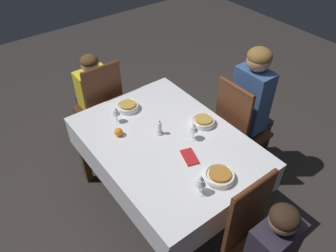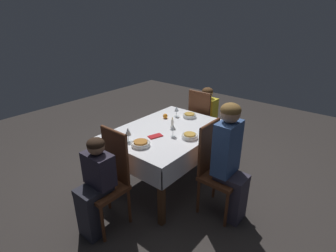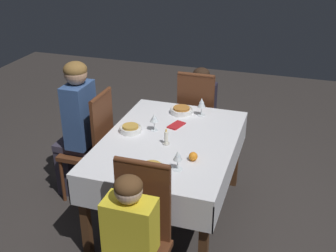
{
  "view_description": "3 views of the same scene",
  "coord_description": "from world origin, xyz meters",
  "px_view_note": "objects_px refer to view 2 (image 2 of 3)",
  "views": [
    {
      "loc": [
        1.43,
        -1.07,
        2.4
      ],
      "look_at": [
        0.0,
        0.01,
        0.87
      ],
      "focal_mm": 35.0,
      "sensor_mm": 36.0,
      "label": 1
    },
    {
      "loc": [
        2.22,
        1.83,
        2.02
      ],
      "look_at": [
        0.08,
        0.07,
        0.83
      ],
      "focal_mm": 28.0,
      "sensor_mm": 36.0,
      "label": 2
    },
    {
      "loc": [
        -2.78,
        -0.88,
        2.27
      ],
      "look_at": [
        -0.07,
        -0.01,
        0.88
      ],
      "focal_mm": 45.0,
      "sensor_mm": 36.0,
      "label": 3
    }
  ],
  "objects_px": {
    "bowl_east": "(141,144)",
    "candle_centerpiece": "(172,124)",
    "bowl_west": "(190,115)",
    "dining_table": "(168,136)",
    "chair_east": "(109,176)",
    "person_child_dark": "(94,184)",
    "bowl_north": "(190,136)",
    "chair_west": "(202,120)",
    "person_child_yellow": "(208,116)",
    "orange_fruit": "(165,116)",
    "wine_glass_north": "(173,128)",
    "chair_north": "(216,166)",
    "napkin_red_folded": "(155,136)",
    "wine_glass_west": "(176,109)",
    "person_adult_denim": "(230,157)",
    "wine_glass_east": "(128,132)"
  },
  "relations": [
    {
      "from": "chair_north",
      "to": "bowl_west",
      "type": "height_order",
      "value": "chair_north"
    },
    {
      "from": "dining_table",
      "to": "person_child_yellow",
      "type": "distance_m",
      "value": 1.09
    },
    {
      "from": "chair_west",
      "to": "chair_east",
      "type": "bearing_deg",
      "value": 92.62
    },
    {
      "from": "person_adult_denim",
      "to": "candle_centerpiece",
      "type": "height_order",
      "value": "person_adult_denim"
    },
    {
      "from": "bowl_north",
      "to": "dining_table",
      "type": "bearing_deg",
      "value": -94.86
    },
    {
      "from": "person_child_yellow",
      "to": "orange_fruit",
      "type": "xyz_separation_m",
      "value": [
        0.82,
        -0.17,
        0.2
      ]
    },
    {
      "from": "bowl_east",
      "to": "wine_glass_north",
      "type": "bearing_deg",
      "value": 164.13
    },
    {
      "from": "napkin_red_folded",
      "to": "bowl_east",
      "type": "bearing_deg",
      "value": 6.96
    },
    {
      "from": "person_child_dark",
      "to": "bowl_east",
      "type": "height_order",
      "value": "person_child_dark"
    },
    {
      "from": "bowl_north",
      "to": "wine_glass_north",
      "type": "bearing_deg",
      "value": -65.65
    },
    {
      "from": "chair_north",
      "to": "bowl_west",
      "type": "distance_m",
      "value": 0.97
    },
    {
      "from": "dining_table",
      "to": "bowl_east",
      "type": "distance_m",
      "value": 0.53
    },
    {
      "from": "chair_north",
      "to": "bowl_east",
      "type": "relative_size",
      "value": 5.05
    },
    {
      "from": "chair_north",
      "to": "person_child_dark",
      "type": "bearing_deg",
      "value": 144.3
    },
    {
      "from": "bowl_west",
      "to": "person_child_yellow",
      "type": "bearing_deg",
      "value": -174.62
    },
    {
      "from": "chair_north",
      "to": "wine_glass_north",
      "type": "distance_m",
      "value": 0.63
    },
    {
      "from": "dining_table",
      "to": "bowl_north",
      "type": "height_order",
      "value": "bowl_north"
    },
    {
      "from": "person_child_dark",
      "to": "bowl_east",
      "type": "distance_m",
      "value": 0.61
    },
    {
      "from": "chair_east",
      "to": "wine_glass_west",
      "type": "xyz_separation_m",
      "value": [
        -1.32,
        -0.19,
        0.29
      ]
    },
    {
      "from": "bowl_west",
      "to": "candle_centerpiece",
      "type": "distance_m",
      "value": 0.41
    },
    {
      "from": "wine_glass_west",
      "to": "orange_fruit",
      "type": "xyz_separation_m",
      "value": [
        0.15,
        -0.07,
        -0.07
      ]
    },
    {
      "from": "wine_glass_north",
      "to": "candle_centerpiece",
      "type": "distance_m",
      "value": 0.27
    },
    {
      "from": "wine_glass_north",
      "to": "candle_centerpiece",
      "type": "relative_size",
      "value": 1.1
    },
    {
      "from": "wine_glass_east",
      "to": "candle_centerpiece",
      "type": "height_order",
      "value": "wine_glass_east"
    },
    {
      "from": "chair_east",
      "to": "napkin_red_folded",
      "type": "distance_m",
      "value": 0.7
    },
    {
      "from": "person_child_yellow",
      "to": "bowl_west",
      "type": "bearing_deg",
      "value": 95.38
    },
    {
      "from": "bowl_east",
      "to": "candle_centerpiece",
      "type": "height_order",
      "value": "candle_centerpiece"
    },
    {
      "from": "bowl_north",
      "to": "orange_fruit",
      "type": "distance_m",
      "value": 0.66
    },
    {
      "from": "chair_north",
      "to": "bowl_east",
      "type": "bearing_deg",
      "value": 122.75
    },
    {
      "from": "person_child_yellow",
      "to": "wine_glass_west",
      "type": "bearing_deg",
      "value": 81.42
    },
    {
      "from": "person_adult_denim",
      "to": "bowl_west",
      "type": "distance_m",
      "value": 1.07
    },
    {
      "from": "wine_glass_north",
      "to": "bowl_west",
      "type": "bearing_deg",
      "value": -162.08
    },
    {
      "from": "chair_west",
      "to": "bowl_west",
      "type": "xyz_separation_m",
      "value": [
        0.42,
        0.06,
        0.22
      ]
    },
    {
      "from": "candle_centerpiece",
      "to": "bowl_west",
      "type": "bearing_deg",
      "value": -176.41
    },
    {
      "from": "person_adult_denim",
      "to": "wine_glass_west",
      "type": "xyz_separation_m",
      "value": [
        -0.49,
        -1.06,
        0.12
      ]
    },
    {
      "from": "wine_glass_north",
      "to": "candle_centerpiece",
      "type": "bearing_deg",
      "value": -139.19
    },
    {
      "from": "chair_west",
      "to": "person_child_yellow",
      "type": "bearing_deg",
      "value": -90.0
    },
    {
      "from": "person_child_dark",
      "to": "bowl_north",
      "type": "xyz_separation_m",
      "value": [
        -1.05,
        0.34,
        0.21
      ]
    },
    {
      "from": "bowl_north",
      "to": "bowl_east",
      "type": "height_order",
      "value": "same"
    },
    {
      "from": "dining_table",
      "to": "chair_east",
      "type": "relative_size",
      "value": 1.39
    },
    {
      "from": "bowl_west",
      "to": "orange_fruit",
      "type": "height_order",
      "value": "orange_fruit"
    },
    {
      "from": "chair_east",
      "to": "napkin_red_folded",
      "type": "height_order",
      "value": "chair_east"
    },
    {
      "from": "chair_north",
      "to": "wine_glass_west",
      "type": "distance_m",
      "value": 1.07
    },
    {
      "from": "dining_table",
      "to": "wine_glass_west",
      "type": "bearing_deg",
      "value": -155.43
    },
    {
      "from": "person_child_dark",
      "to": "bowl_north",
      "type": "relative_size",
      "value": 5.57
    },
    {
      "from": "chair_north",
      "to": "bowl_north",
      "type": "xyz_separation_m",
      "value": [
        -0.05,
        -0.38,
        0.22
      ]
    },
    {
      "from": "bowl_east",
      "to": "person_adult_denim",
      "type": "bearing_deg",
      "value": 117.65
    },
    {
      "from": "wine_glass_north",
      "to": "napkin_red_folded",
      "type": "relative_size",
      "value": 0.82
    },
    {
      "from": "bowl_west",
      "to": "bowl_east",
      "type": "xyz_separation_m",
      "value": [
        1.0,
        0.08,
        -0.0
      ]
    },
    {
      "from": "bowl_east",
      "to": "napkin_red_folded",
      "type": "distance_m",
      "value": 0.27
    }
  ]
}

